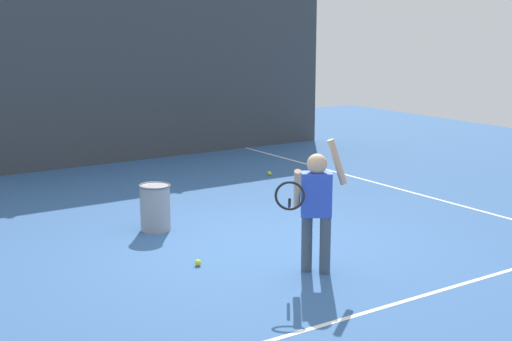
{
  "coord_description": "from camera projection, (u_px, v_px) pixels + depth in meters",
  "views": [
    {
      "loc": [
        -4.22,
        -6.28,
        2.46
      ],
      "look_at": [
        0.0,
        0.12,
        0.85
      ],
      "focal_mm": 49.83,
      "sensor_mm": 36.0,
      "label": 1
    }
  ],
  "objects": [
    {
      "name": "ground_plane",
      "position": [
        262.0,
        247.0,
        7.91
      ],
      "size": [
        20.0,
        20.0,
        0.0
      ],
      "primitive_type": "plane",
      "color": "#335B93"
    },
    {
      "name": "court_line_baseline",
      "position": [
        389.0,
        306.0,
        6.27
      ],
      "size": [
        9.0,
        0.05,
        0.0
      ],
      "primitive_type": "cube",
      "color": "white",
      "rests_on": "ground"
    },
    {
      "name": "court_line_sideline",
      "position": [
        408.0,
        191.0,
        10.5
      ],
      "size": [
        0.05,
        9.0,
        0.0
      ],
      "primitive_type": "cube",
      "color": "white",
      "rests_on": "ground"
    },
    {
      "name": "back_fence_windscreen",
      "position": [
        83.0,
        81.0,
        12.1
      ],
      "size": [
        10.02,
        0.08,
        2.93
      ],
      "primitive_type": "cube",
      "color": "#383D42",
      "rests_on": "ground"
    },
    {
      "name": "fence_post_2",
      "position": [
        81.0,
        77.0,
        12.13
      ],
      "size": [
        0.09,
        0.09,
        3.08
      ],
      "primitive_type": "cylinder",
      "color": "slate",
      "rests_on": "ground"
    },
    {
      "name": "fence_post_3",
      "position": [
        205.0,
        71.0,
        13.44
      ],
      "size": [
        0.09,
        0.09,
        3.08
      ],
      "primitive_type": "cylinder",
      "color": "slate",
      "rests_on": "ground"
    },
    {
      "name": "fence_post_4",
      "position": [
        307.0,
        67.0,
        14.75
      ],
      "size": [
        0.09,
        0.09,
        3.08
      ],
      "primitive_type": "cylinder",
      "color": "slate",
      "rests_on": "ground"
    },
    {
      "name": "tennis_player",
      "position": [
        316.0,
        202.0,
        6.96
      ],
      "size": [
        0.89,
        0.52,
        1.35
      ],
      "rotation": [
        0.0,
        0.0,
        -0.62
      ],
      "color": "#3F4C59",
      "rests_on": "ground"
    },
    {
      "name": "ball_hopper",
      "position": [
        155.0,
        207.0,
        8.5
      ],
      "size": [
        0.38,
        0.38,
        0.56
      ],
      "color": "gray",
      "rests_on": "ground"
    },
    {
      "name": "tennis_ball_0",
      "position": [
        269.0,
        173.0,
        11.61
      ],
      "size": [
        0.07,
        0.07,
        0.07
      ],
      "primitive_type": "sphere",
      "color": "#CCE033",
      "rests_on": "ground"
    },
    {
      "name": "tennis_ball_2",
      "position": [
        198.0,
        263.0,
        7.29
      ],
      "size": [
        0.07,
        0.07,
        0.07
      ],
      "primitive_type": "sphere",
      "color": "#CCE033",
      "rests_on": "ground"
    }
  ]
}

